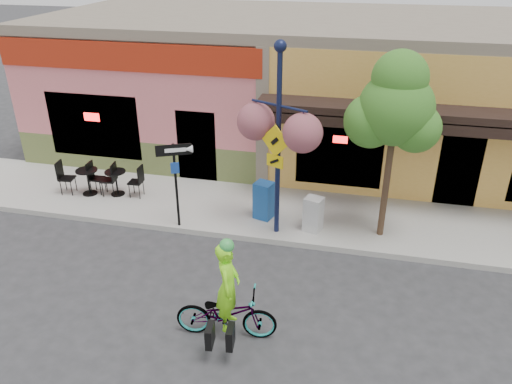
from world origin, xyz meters
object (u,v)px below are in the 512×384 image
one_way_sign (176,186)px  newspaper_box_grey (313,214)px  bicycle (226,314)px  building (315,84)px  cyclist_rider (228,297)px  street_tree (391,148)px  lamp_post (278,143)px  newspaper_box_blue (264,200)px

one_way_sign → newspaper_box_grey: one_way_sign is taller
bicycle → one_way_sign: one_way_sign is taller
building → cyclist_rider: building is taller
newspaper_box_grey → street_tree: bearing=23.4°
building → lamp_post: size_ratio=3.88×
cyclist_rider → building: bearing=-8.3°
building → one_way_sign: size_ratio=8.16×
cyclist_rider → lamp_post: (0.20, 3.68, 1.62)m
newspaper_box_blue → building: bearing=101.7°
newspaper_box_blue → newspaper_box_grey: size_ratio=1.11×
lamp_post → newspaper_box_grey: (0.88, 0.25, -1.90)m
cyclist_rider → one_way_sign: bearing=27.1°
newspaper_box_grey → one_way_sign: bearing=-154.1°
bicycle → newspaper_box_grey: (1.13, 3.94, 0.10)m
bicycle → newspaper_box_blue: (-0.20, 4.30, 0.15)m
one_way_sign → bicycle: bearing=-81.5°
building → street_tree: bearing=-68.3°
bicycle → cyclist_rider: bearing=-96.7°
newspaper_box_grey → street_tree: (1.66, 0.18, 1.83)m
street_tree → lamp_post: bearing=-170.4°
one_way_sign → newspaper_box_grey: (3.37, 0.52, -0.66)m
newspaper_box_blue → bicycle: bearing=-70.3°
lamp_post → street_tree: 2.58m
building → newspaper_box_blue: building is taller
cyclist_rider → newspaper_box_grey: 4.09m
bicycle → street_tree: street_tree is taller
lamp_post → one_way_sign: size_ratio=2.11×
bicycle → lamp_post: bearing=-10.6°
cyclist_rider → newspaper_box_blue: size_ratio=1.76×
cyclist_rider → lamp_post: lamp_post is taller
cyclist_rider → newspaper_box_grey: cyclist_rider is taller
one_way_sign → newspaper_box_blue: 2.30m
lamp_post → newspaper_box_grey: size_ratio=5.21×
lamp_post → one_way_sign: 2.79m
newspaper_box_grey → building: bearing=114.2°
one_way_sign → lamp_post: bearing=-18.5°
one_way_sign → street_tree: 5.21m
building → newspaper_box_grey: size_ratio=20.21×
building → cyclist_rider: bearing=-91.6°
building → one_way_sign: 7.39m
bicycle → cyclist_rider: size_ratio=1.07×
bicycle → cyclist_rider: 0.39m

